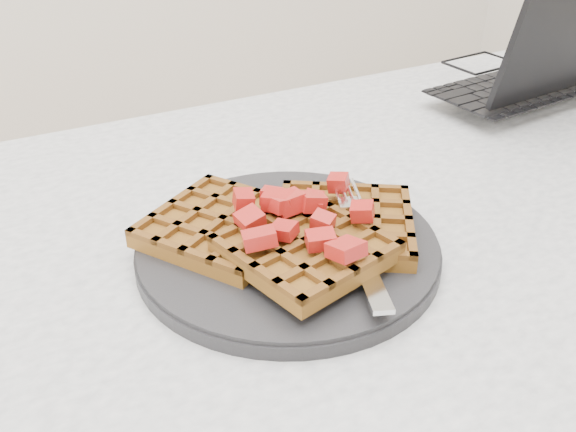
{
  "coord_description": "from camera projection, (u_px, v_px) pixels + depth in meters",
  "views": [
    {
      "loc": [
        -0.32,
        -0.38,
        1.07
      ],
      "look_at": [
        -0.11,
        0.03,
        0.79
      ],
      "focal_mm": 40.0,
      "sensor_mm": 36.0,
      "label": 1
    }
  ],
  "objects": [
    {
      "name": "waffles",
      "position": [
        290.0,
        231.0,
        0.54
      ],
      "size": [
        0.26,
        0.22,
        0.03
      ],
      "color": "brown",
      "rests_on": "plate"
    },
    {
      "name": "plate",
      "position": [
        288.0,
        248.0,
        0.55
      ],
      "size": [
        0.26,
        0.26,
        0.02
      ],
      "primitive_type": "cylinder",
      "color": "black",
      "rests_on": "table"
    },
    {
      "name": "fork",
      "position": [
        356.0,
        242.0,
        0.53
      ],
      "size": [
        0.09,
        0.18,
        0.02
      ],
      "primitive_type": null,
      "rotation": [
        0.0,
        0.0,
        -0.37
      ],
      "color": "silver",
      "rests_on": "plate"
    },
    {
      "name": "laptop",
      "position": [
        525.0,
        68.0,
        0.88
      ],
      "size": [
        0.33,
        0.25,
        0.21
      ],
      "rotation": [
        0.0,
        0.0,
        3.24
      ],
      "color": "black",
      "rests_on": "table"
    },
    {
      "name": "table",
      "position": [
        404.0,
        337.0,
        0.64
      ],
      "size": [
        1.2,
        0.8,
        0.75
      ],
      "color": "silver",
      "rests_on": "ground"
    },
    {
      "name": "strawberry_pile",
      "position": [
        288.0,
        202.0,
        0.53
      ],
      "size": [
        0.15,
        0.15,
        0.02
      ],
      "primitive_type": null,
      "color": "maroon",
      "rests_on": "waffles"
    }
  ]
}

